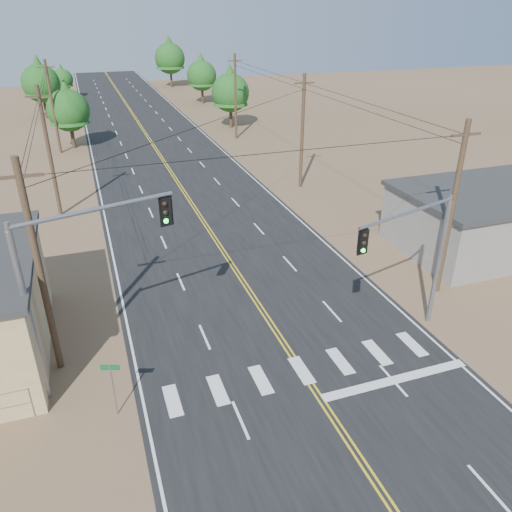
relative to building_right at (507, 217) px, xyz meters
name	(u,v)px	position (x,y,z in m)	size (l,w,h in m)	color
road	(194,207)	(-19.00, 14.00, -1.99)	(15.00, 200.00, 0.02)	black
building_right	(507,217)	(0.00, 0.00, 0.00)	(15.00, 8.00, 4.00)	gray
utility_pole_left_near	(40,270)	(-29.50, -4.00, 3.12)	(1.80, 0.30, 10.00)	#4C3826
utility_pole_left_mid	(49,152)	(-29.50, 16.00, 3.12)	(1.80, 0.30, 10.00)	#4C3826
utility_pole_left_far	(53,107)	(-29.50, 36.00, 3.12)	(1.80, 0.30, 10.00)	#4C3826
utility_pole_right_near	(452,210)	(-8.50, -4.00, 3.12)	(1.80, 0.30, 10.00)	#4C3826
utility_pole_right_mid	(302,131)	(-8.50, 16.00, 3.12)	(1.80, 0.30, 10.00)	#4C3826
utility_pole_right_far	(235,96)	(-8.50, 36.00, 3.12)	(1.80, 0.30, 10.00)	#4C3826
signal_mast_left	(72,273)	(-28.18, -5.50, 3.51)	(6.43, 2.03, 8.16)	gray
signal_mast_right	(419,248)	(-12.72, -7.04, 2.84)	(5.98, 2.00, 7.12)	gray
street_sign	(112,382)	(-27.29, -8.00, -0.29)	(0.73, 0.27, 2.55)	gray
tree_left_near	(68,106)	(-28.00, 37.72, 2.82)	(4.73, 4.73, 7.88)	#3F2D1E
tree_left_mid	(40,79)	(-31.46, 57.60, 3.47)	(5.36, 5.36, 8.94)	#3F2D1E
tree_left_far	(62,77)	(-28.70, 74.59, 1.68)	(3.61, 3.61, 6.02)	#3F2D1E
tree_right_near	(230,89)	(-7.34, 42.14, 3.13)	(5.03, 5.03, 8.38)	#3F2D1E
tree_right_mid	(201,72)	(-6.44, 61.98, 3.00)	(4.91, 4.91, 8.18)	#3F2D1E
tree_right_far	(170,55)	(-7.88, 82.82, 4.11)	(6.00, 6.00, 9.99)	#3F2D1E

